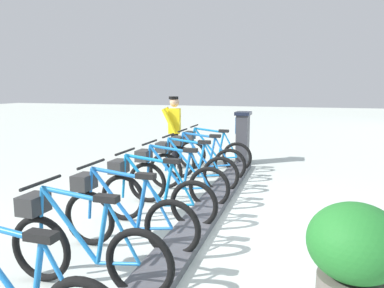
{
  "coord_description": "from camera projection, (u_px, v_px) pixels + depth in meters",
  "views": [
    {
      "loc": [
        -1.28,
        4.65,
        1.89
      ],
      "look_at": [
        0.5,
        -1.3,
        0.9
      ],
      "focal_mm": 33.93,
      "sensor_mm": 36.0,
      "label": 1
    }
  ],
  "objects": [
    {
      "name": "bike_docked_2",
      "position": [
        189.0,
        168.0,
        6.59
      ],
      "size": [
        1.72,
        0.54,
        1.02
      ],
      "color": "black",
      "rests_on": "ground"
    },
    {
      "name": "bike_docked_6",
      "position": [
        81.0,
        245.0,
        3.37
      ],
      "size": [
        1.72,
        0.54,
        1.02
      ],
      "color": "black",
      "rests_on": "ground"
    },
    {
      "name": "bike_docked_4",
      "position": [
        152.0,
        194.0,
        4.98
      ],
      "size": [
        1.72,
        0.54,
        1.02
      ],
      "color": "black",
      "rests_on": "ground"
    },
    {
      "name": "planter_bush",
      "position": [
        354.0,
        255.0,
        2.93
      ],
      "size": [
        0.76,
        0.76,
        0.97
      ],
      "color": "#59544C",
      "rests_on": "ground"
    },
    {
      "name": "payment_kiosk",
      "position": [
        243.0,
        137.0,
        8.91
      ],
      "size": [
        0.36,
        0.52,
        1.28
      ],
      "color": "#38383D",
      "rests_on": "ground"
    },
    {
      "name": "ground_plane",
      "position": [
        200.0,
        223.0,
        5.06
      ],
      "size": [
        60.0,
        60.0,
        0.0
      ],
      "primitive_type": "plane",
      "color": "#B5BEB6"
    },
    {
      "name": "worker_near_rack",
      "position": [
        174.0,
        129.0,
        8.43
      ],
      "size": [
        0.51,
        0.68,
        1.66
      ],
      "color": "white",
      "rests_on": "ground"
    },
    {
      "name": "bike_docked_1",
      "position": [
        201.0,
        159.0,
        7.4
      ],
      "size": [
        1.72,
        0.54,
        1.02
      ],
      "color": "black",
      "rests_on": "ground"
    },
    {
      "name": "bike_docked_0",
      "position": [
        211.0,
        152.0,
        8.21
      ],
      "size": [
        1.72,
        0.54,
        1.02
      ],
      "color": "black",
      "rests_on": "ground"
    },
    {
      "name": "bike_docked_3",
      "position": [
        173.0,
        179.0,
        5.79
      ],
      "size": [
        1.72,
        0.54,
        1.02
      ],
      "color": "black",
      "rests_on": "ground"
    },
    {
      "name": "dock_rail_base",
      "position": [
        200.0,
        220.0,
        5.05
      ],
      "size": [
        0.44,
        7.62,
        0.1
      ],
      "primitive_type": "cube",
      "color": "#47474C",
      "rests_on": "ground"
    },
    {
      "name": "bike_docked_5",
      "position": [
        123.0,
        215.0,
        4.17
      ],
      "size": [
        1.72,
        0.54,
        1.02
      ],
      "color": "black",
      "rests_on": "ground"
    }
  ]
}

